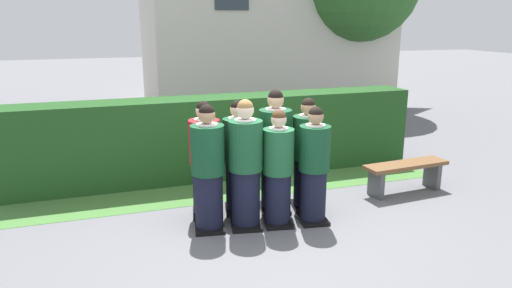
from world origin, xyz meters
name	(u,v)px	position (x,y,z in m)	size (l,w,h in m)	color
ground_plane	(262,225)	(0.00, 0.00, 0.00)	(60.00, 60.00, 0.00)	slate
student_front_row_0	(208,171)	(-0.68, 0.11, 0.78)	(0.45, 0.53, 1.64)	black
student_front_row_1	(246,167)	(-0.21, 0.04, 0.81)	(0.48, 0.57, 1.69)	black
student_front_row_2	(278,171)	(0.21, -0.03, 0.73)	(0.43, 0.52, 1.55)	black
student_front_row_3	(314,168)	(0.69, -0.10, 0.75)	(0.42, 0.52, 1.57)	black
student_in_red_blazer	(205,162)	(-0.62, 0.57, 0.77)	(0.45, 0.54, 1.61)	black
student_rear_row_1	(238,160)	(-0.16, 0.54, 0.76)	(0.46, 0.52, 1.60)	black
student_rear_row_2	(275,154)	(0.34, 0.42, 0.83)	(0.48, 0.58, 1.73)	black
student_rear_row_3	(307,157)	(0.79, 0.35, 0.77)	(0.45, 0.54, 1.61)	black
hedge	(220,137)	(0.00, 2.18, 0.69)	(7.00, 0.70, 1.39)	#214C1E
wooden_bench	(406,171)	(2.54, 0.44, 0.35)	(1.42, 0.46, 0.48)	brown
lawn_strip	(234,190)	(0.00, 1.38, 0.00)	(7.00, 0.90, 0.01)	#477A38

